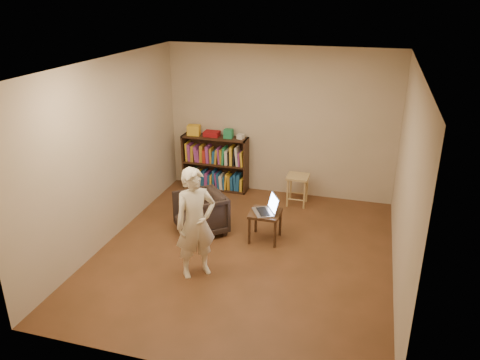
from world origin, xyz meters
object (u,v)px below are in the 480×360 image
(side_table, at_px, (265,217))
(person, at_px, (196,223))
(bookshelf, at_px, (216,166))
(armchair, at_px, (201,213))
(stool, at_px, (298,181))
(laptop, at_px, (267,209))

(side_table, height_order, person, person)
(bookshelf, relative_size, person, 0.82)
(armchair, bearing_deg, person, -23.83)
(armchair, relative_size, person, 0.47)
(armchair, distance_m, side_table, 0.99)
(stool, distance_m, side_table, 1.38)
(person, bearing_deg, bookshelf, 62.86)
(bookshelf, distance_m, person, 2.85)
(bookshelf, bearing_deg, person, -76.00)
(bookshelf, bearing_deg, side_table, -51.08)
(laptop, bearing_deg, person, -59.92)
(bookshelf, xyz_separation_m, person, (0.69, -2.75, 0.29))
(armchair, bearing_deg, stool, 96.78)
(bookshelf, distance_m, side_table, 2.11)
(laptop, height_order, person, person)
(bookshelf, bearing_deg, armchair, -78.66)
(laptop, xyz_separation_m, person, (-0.66, -1.11, 0.22))
(armchair, xyz_separation_m, person, (0.35, -1.07, 0.41))
(person, bearing_deg, stool, 29.17)
(stool, bearing_deg, side_table, -100.27)
(armchair, bearing_deg, bookshelf, 149.44)
(stool, bearing_deg, laptop, -99.30)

